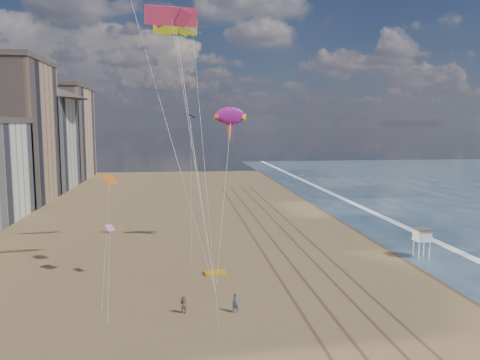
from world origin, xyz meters
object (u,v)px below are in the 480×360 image
Objects in this scene: kite_flyer_b at (184,305)px; lifeguard_stand at (422,235)px; show_kite at (230,116)px; kite_flyer_a at (236,303)px; grounded_kite at (215,273)px.

lifeguard_stand is at bearing 52.85° from kite_flyer_b.
kite_flyer_a is (-1.96, -22.59, -16.06)m from show_kite.
lifeguard_stand reaches higher than grounded_kite.
lifeguard_stand is 1.58× the size of grounded_kite.
show_kite is at bearing 101.96° from kite_flyer_b.
show_kite reaches higher than kite_flyer_b.
kite_flyer_b is at bearing -155.02° from lifeguard_stand.
grounded_kite is 0.10× the size of show_kite.
kite_flyer_b is (-6.34, -22.26, -16.15)m from show_kite.
show_kite is at bearing 76.08° from kite_flyer_a.
show_kite is 27.79m from kite_flyer_a.
kite_flyer_b is (-3.39, -10.09, 0.62)m from grounded_kite.
grounded_kite is 10.67m from kite_flyer_b.
show_kite is (-22.02, 9.05, 14.17)m from lifeguard_stand.
grounded_kite is at bearing -172.87° from lifeguard_stand.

